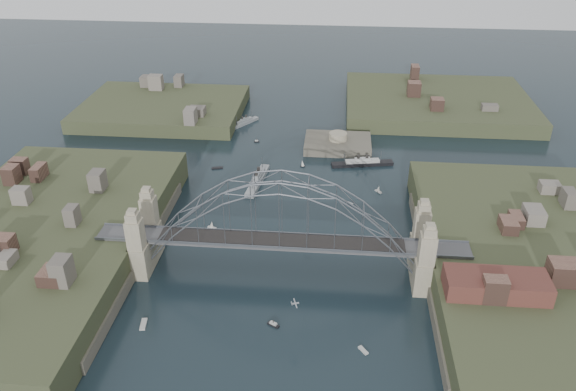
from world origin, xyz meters
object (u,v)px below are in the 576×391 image
(bridge, at_px, (281,226))
(ocean_liner, at_px, (362,163))
(wharf_shed, at_px, (496,285))
(naval_cruiser_near, at_px, (258,180))
(fort_island, at_px, (337,149))
(naval_cruiser_far, at_px, (244,123))

(bridge, distance_m, ocean_liner, 61.85)
(wharf_shed, xyz_separation_m, naval_cruiser_near, (-55.36, 56.81, -9.08))
(bridge, height_order, fort_island, bridge)
(bridge, relative_size, fort_island, 3.82)
(wharf_shed, distance_m, naval_cruiser_near, 79.84)
(bridge, xyz_separation_m, naval_cruiser_far, (-22.50, 87.80, -11.61))
(bridge, relative_size, ocean_liner, 4.27)
(bridge, height_order, naval_cruiser_near, bridge)
(naval_cruiser_far, relative_size, ocean_liner, 0.63)
(fort_island, relative_size, naval_cruiser_far, 1.79)
(ocean_liner, bearing_deg, naval_cruiser_near, -155.04)
(naval_cruiser_far, distance_m, ocean_liner, 52.22)
(fort_island, relative_size, ocean_liner, 1.12)
(fort_island, distance_m, ocean_liner, 14.95)
(fort_island, bearing_deg, wharf_shed, -69.15)
(ocean_liner, bearing_deg, fort_island, 122.26)
(naval_cruiser_near, distance_m, naval_cruiser_far, 46.34)
(fort_island, xyz_separation_m, naval_cruiser_near, (-23.36, -27.19, 1.26))
(bridge, relative_size, naval_cruiser_far, 6.83)
(wharf_shed, xyz_separation_m, ocean_liner, (-24.04, 71.39, -9.26))
(naval_cruiser_far, height_order, ocean_liner, ocean_liner)
(bridge, height_order, naval_cruiser_far, bridge)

